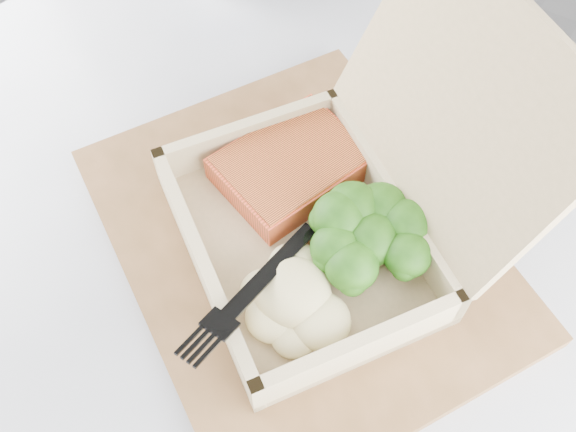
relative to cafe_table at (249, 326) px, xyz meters
The scene contains 9 objects.
floor 0.69m from the cafe_table, 167.72° to the left, with size 4.00×4.00×0.00m, color gray.
cafe_table is the anchor object (origin of this frame).
serving_tray 0.21m from the cafe_table, 25.63° to the left, with size 0.36×0.29×0.02m, color brown.
takeout_container 0.27m from the cafe_table, 32.28° to the left, with size 0.33×0.34×0.20m.
salmon_fillet 0.24m from the cafe_table, 79.36° to the left, with size 0.09×0.12×0.03m, color #E94B2D.
broccoli_pile 0.26m from the cafe_table, 16.85° to the left, with size 0.11×0.11×0.04m, color #327319, non-canonical shape.
mashed_potatoes 0.25m from the cafe_table, 24.57° to the right, with size 0.10×0.08×0.03m, color #CDC284.
plastic_fork 0.25m from the cafe_table, ahead, with size 0.03×0.16×0.03m.
receipt 0.30m from the cafe_table, 67.77° to the left, with size 0.07×0.13×0.00m, color white.
Camera 1 is at (0.58, -0.31, 1.23)m, focal length 40.00 mm.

